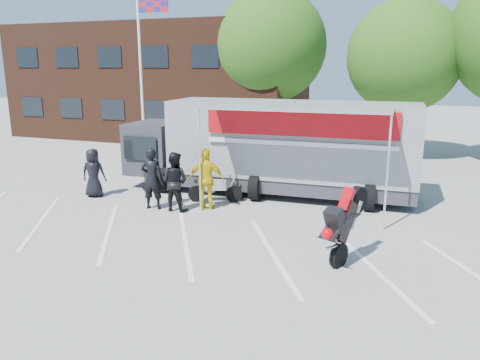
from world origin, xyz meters
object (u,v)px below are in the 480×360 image
Objects in this scene: tree_mid at (404,56)px; spectator_hivis at (207,179)px; tree_left at (270,46)px; spectator_leather_c at (175,181)px; parked_motorcycle at (215,202)px; flagpole at (145,54)px; stunt_bike_rider at (352,258)px; spectator_leather_b at (152,178)px; transporter_truck at (276,194)px; spectator_leather_a at (94,173)px.

spectator_hivis is at bearing -115.80° from tree_mid.
spectator_leather_c is (0.68, -12.67, -4.62)m from tree_left.
parked_motorcycle is at bearing -118.39° from spectator_leather_c.
flagpole is 12.31m from tree_mid.
spectator_leather_b is (-6.58, 1.92, 1.00)m from stunt_bike_rider.
spectator_leather_c is at bearing -176.73° from stunt_bike_rider.
transporter_truck is at bearing -71.75° from tree_left.
spectator_hivis reaches higher than spectator_leather_a.
parked_motorcycle is at bearing 177.82° from spectator_leather_a.
parked_motorcycle is 0.99× the size of spectator_leather_c.
tree_left reaches higher than spectator_leather_b.
tree_mid is 0.74× the size of transporter_truck.
parked_motorcycle is (1.50, -11.33, -5.57)m from tree_left.
parked_motorcycle is at bearing -118.04° from tree_mid.
flagpole is 7.64m from spectator_leather_a.
spectator_leather_a is 0.90× the size of spectator_leather_c.
flagpole reaches higher than spectator_leather_c.
tree_left is 0.83× the size of transporter_truck.
tree_left is 13.54m from spectator_leather_b.
spectator_leather_c is (0.77, 0.08, -0.05)m from spectator_leather_b.
stunt_bike_rider is at bearing -92.10° from tree_mid.
spectator_leather_b reaches higher than spectator_leather_c.
stunt_bike_rider is (6.50, -14.67, -5.57)m from tree_left.
tree_left reaches higher than tree_mid.
flagpole is at bearing -90.37° from spectator_leather_a.
tree_left is 5.04× the size of spectator_leather_a.
spectator_leather_a is 0.86× the size of spectator_hivis.
tree_mid reaches higher than spectator_leather_c.
tree_left is 13.38m from spectator_leather_a.
spectator_leather_b is at bearing 8.59° from spectator_leather_c.
tree_left is 16.98m from stunt_bike_rider.
stunt_bike_rider is at bearing -38.89° from flagpole.
stunt_bike_rider is 9.62m from spectator_leather_a.
spectator_hivis is (1.58, -12.20, -4.57)m from tree_left.
spectator_leather_c is at bearing 158.56° from spectator_leather_a.
tree_mid is at bearing 110.10° from stunt_bike_rider.
flagpole is 4.21× the size of spectator_leather_c.
spectator_leather_b is 1.75m from spectator_hivis.
stunt_bike_rider is at bearing 164.02° from spectator_leather_c.
tree_mid is 3.87× the size of spectator_hivis.
tree_mid is 3.85× the size of stunt_bike_rider.
transporter_truck is 4.61m from spectator_leather_b.
flagpole is 9.43m from spectator_hivis.
tree_mid is 12.71m from parked_motorcycle.
parked_motorcycle is 0.93× the size of spectator_leather_b.
tree_mid reaches higher than spectator_leather_a.
transporter_truck is at bearing -126.87° from spectator_leather_c.
stunt_bike_rider is 5.59m from spectator_hivis.
flagpole is at bearing -70.73° from spectator_leather_b.
spectator_leather_a is at bearing -131.04° from tree_mid.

